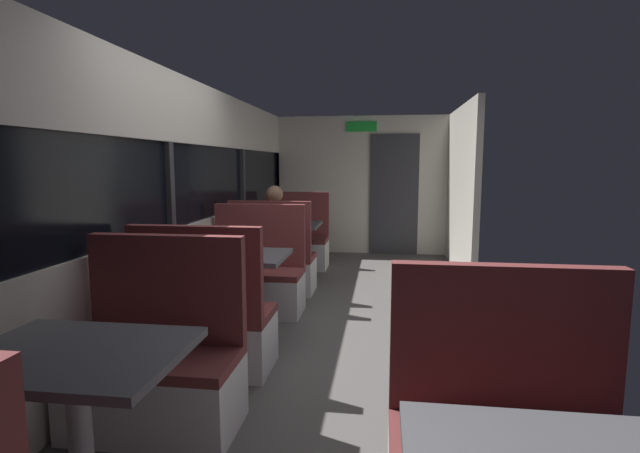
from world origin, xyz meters
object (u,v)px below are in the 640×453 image
bench_mid_window_facing_end (206,327)px  bench_far_window_facing_end (273,265)px  dining_table_mid_window (235,265)px  seated_passenger (275,247)px  bench_mid_window_facing_entry (256,281)px  dining_table_far_window (285,231)px  bench_near_window_facing_entry (157,372)px  dining_table_near_window (76,373)px  bench_far_window_facing_entry (295,245)px

bench_mid_window_facing_end → bench_far_window_facing_end: bearing=90.0°
dining_table_mid_window → bench_far_window_facing_end: 1.49m
dining_table_mid_window → seated_passenger: size_ratio=0.71×
bench_mid_window_facing_end → bench_mid_window_facing_entry: (0.00, 1.40, 0.00)m
dining_table_far_window → seated_passenger: bearing=-90.0°
bench_near_window_facing_entry → dining_table_far_window: bench_near_window_facing_entry is taller
dining_table_mid_window → seated_passenger: seated_passenger is taller
dining_table_near_window → dining_table_mid_window: bearing=90.0°
bench_near_window_facing_entry → bench_far_window_facing_end: size_ratio=1.00×
bench_near_window_facing_entry → dining_table_far_window: size_ratio=1.22×
dining_table_near_window → bench_far_window_facing_entry: (0.00, 5.01, -0.31)m
dining_table_near_window → seated_passenger: seated_passenger is taller
dining_table_mid_window → bench_mid_window_facing_entry: bearing=90.0°
dining_table_far_window → bench_far_window_facing_entry: bench_far_window_facing_entry is taller
bench_mid_window_facing_entry → dining_table_far_window: size_ratio=1.22×
dining_table_near_window → bench_mid_window_facing_entry: size_ratio=0.82×
dining_table_mid_window → bench_mid_window_facing_entry: (0.00, 0.70, -0.31)m
bench_mid_window_facing_end → bench_far_window_facing_entry: size_ratio=1.00×
dining_table_near_window → seated_passenger: size_ratio=0.71×
bench_near_window_facing_entry → bench_far_window_facing_entry: (0.00, 4.31, 0.00)m
bench_far_window_facing_entry → seated_passenger: 1.34m
bench_mid_window_facing_end → bench_far_window_facing_end: (0.00, 2.16, 0.00)m
bench_near_window_facing_entry → bench_mid_window_facing_end: size_ratio=1.00×
dining_table_near_window → bench_near_window_facing_entry: 0.77m
bench_mid_window_facing_entry → seated_passenger: (0.00, 0.83, 0.21)m
bench_near_window_facing_entry → bench_far_window_facing_entry: size_ratio=1.00×
bench_near_window_facing_entry → bench_far_window_facing_end: same height
bench_near_window_facing_entry → dining_table_mid_window: bearing=90.0°
bench_far_window_facing_end → dining_table_mid_window: bearing=-90.0°
bench_far_window_facing_entry → seated_passenger: bearing=-90.0°
dining_table_near_window → dining_table_mid_window: (0.00, 2.16, 0.00)m
dining_table_near_window → dining_table_far_window: (0.00, 4.31, 0.00)m
dining_table_mid_window → bench_mid_window_facing_entry: size_ratio=0.82×
bench_near_window_facing_entry → bench_mid_window_facing_end: bearing=90.0°
bench_near_window_facing_entry → dining_table_mid_window: bench_near_window_facing_entry is taller
bench_mid_window_facing_end → dining_table_far_window: (0.00, 2.86, 0.31)m
bench_mid_window_facing_entry → bench_far_window_facing_entry: (0.00, 2.16, 0.00)m
bench_mid_window_facing_entry → bench_far_window_facing_end: size_ratio=1.00×
bench_far_window_facing_entry → dining_table_near_window: bearing=-90.0°
bench_near_window_facing_entry → seated_passenger: seated_passenger is taller
bench_far_window_facing_end → seated_passenger: 0.22m
dining_table_near_window → bench_mid_window_facing_end: bench_mid_window_facing_end is taller
bench_near_window_facing_entry → bench_far_window_facing_entry: 4.31m
bench_mid_window_facing_end → dining_table_mid_window: bearing=90.0°
bench_far_window_facing_end → seated_passenger: (0.00, 0.07, 0.21)m
bench_mid_window_facing_end → dining_table_far_window: size_ratio=1.22×
dining_table_near_window → bench_mid_window_facing_entry: (0.00, 2.86, -0.31)m
bench_mid_window_facing_entry → bench_far_window_facing_end: same height
bench_mid_window_facing_end → bench_far_window_facing_end: 2.16m
bench_mid_window_facing_end → dining_table_far_window: 2.87m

